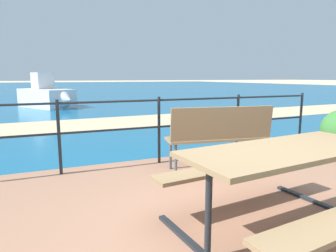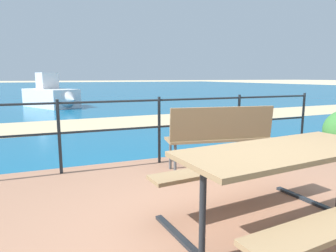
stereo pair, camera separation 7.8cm
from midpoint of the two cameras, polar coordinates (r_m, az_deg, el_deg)
ground_plane at (r=2.85m, az=16.67°, el=-20.45°), size 240.00×240.00×0.00m
patio_paving at (r=2.84m, az=16.70°, el=-19.93°), size 6.40×5.20×0.06m
sea_water at (r=41.97m, az=-19.55°, el=7.00°), size 90.00×90.00×0.01m
beach_strip at (r=9.19m, az=-11.42°, el=0.52°), size 54.06×5.11×0.01m
picnic_table at (r=2.68m, az=22.20°, el=-7.81°), size 2.00×1.67×0.76m
park_bench at (r=4.26m, az=10.49°, el=-1.23°), size 1.54×0.65×0.94m
railing_fence at (r=4.60m, az=-1.23°, el=0.96°), size 5.94×0.04×1.04m
boat_near at (r=14.83m, az=-21.40°, el=5.36°), size 2.57×3.47×1.60m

